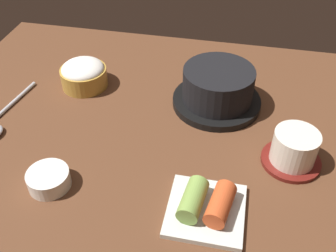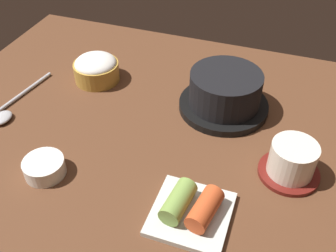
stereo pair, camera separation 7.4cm
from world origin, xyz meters
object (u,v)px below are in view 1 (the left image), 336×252
Objects in this scene: stone_pot at (218,88)px; tea_cup_with_saucer at (294,149)px; side_bowl_near at (49,179)px; rice_bowl at (84,74)px; kimchi_plate at (206,206)px.

tea_cup_with_saucer is at bearing -43.74° from stone_pot.
tea_cup_with_saucer is 42.83cm from side_bowl_near.
rice_bowl is at bearing 161.23° from tea_cup_with_saucer.
side_bowl_near is (4.87, -29.41, -1.47)cm from rice_bowl.
kimchi_plate is 1.70× the size of side_bowl_near.
rice_bowl is at bearing 178.31° from stone_pot.
stone_pot reaches higher than tea_cup_with_saucer.
side_bowl_near is at bearing 179.49° from kimchi_plate.
stone_pot is 2.60× the size of side_bowl_near.
stone_pot is at bearing 48.44° from side_bowl_near.
rice_bowl is at bearing 99.41° from side_bowl_near.
side_bowl_near is (-26.81, 0.24, -0.08)cm from kimchi_plate.
stone_pot is 1.75× the size of tea_cup_with_saucer.
stone_pot reaches higher than side_bowl_near.
stone_pot is at bearing -1.69° from rice_bowl.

